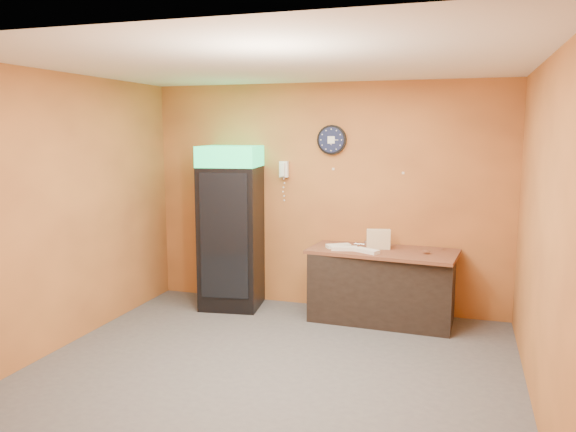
% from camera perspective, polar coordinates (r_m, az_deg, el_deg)
% --- Properties ---
extents(floor, '(4.50, 4.50, 0.00)m').
position_cam_1_polar(floor, '(5.51, -1.43, -15.06)').
color(floor, '#47474C').
rests_on(floor, ground).
extents(back_wall, '(4.50, 0.02, 2.80)m').
position_cam_1_polar(back_wall, '(7.01, 3.80, 1.95)').
color(back_wall, '#CA7839').
rests_on(back_wall, floor).
extents(left_wall, '(0.02, 4.00, 2.80)m').
position_cam_1_polar(left_wall, '(6.21, -21.55, 0.50)').
color(left_wall, '#CA7839').
rests_on(left_wall, floor).
extents(right_wall, '(0.02, 4.00, 2.80)m').
position_cam_1_polar(right_wall, '(4.88, 24.38, -1.73)').
color(right_wall, '#CA7839').
rests_on(right_wall, floor).
extents(ceiling, '(4.50, 4.00, 0.02)m').
position_cam_1_polar(ceiling, '(5.08, -1.56, 15.27)').
color(ceiling, white).
rests_on(ceiling, back_wall).
extents(beverage_cooler, '(0.80, 0.81, 2.03)m').
position_cam_1_polar(beverage_cooler, '(7.06, -5.91, -1.38)').
color(beverage_cooler, black).
rests_on(beverage_cooler, floor).
extents(prep_counter, '(1.65, 0.78, 0.81)m').
position_cam_1_polar(prep_counter, '(6.72, 9.51, -7.11)').
color(prep_counter, black).
rests_on(prep_counter, floor).
extents(wall_clock, '(0.36, 0.06, 0.36)m').
position_cam_1_polar(wall_clock, '(6.92, 4.46, 7.72)').
color(wall_clock, black).
rests_on(wall_clock, back_wall).
extents(wall_phone, '(0.11, 0.10, 0.20)m').
position_cam_1_polar(wall_phone, '(7.07, -0.42, 4.77)').
color(wall_phone, white).
rests_on(wall_phone, back_wall).
extents(butcher_paper, '(1.75, 0.97, 0.04)m').
position_cam_1_polar(butcher_paper, '(6.62, 9.60, -3.56)').
color(butcher_paper, brown).
rests_on(butcher_paper, prep_counter).
extents(sub_roll_stack, '(0.29, 0.15, 0.23)m').
position_cam_1_polar(sub_roll_stack, '(6.63, 9.17, -2.34)').
color(sub_roll_stack, beige).
rests_on(sub_roll_stack, butcher_paper).
extents(wrapped_sandwich_left, '(0.32, 0.18, 0.04)m').
position_cam_1_polar(wrapped_sandwich_left, '(6.52, 5.74, -3.29)').
color(wrapped_sandwich_left, silver).
rests_on(wrapped_sandwich_left, butcher_paper).
extents(wrapped_sandwich_mid, '(0.31, 0.24, 0.04)m').
position_cam_1_polar(wrapped_sandwich_mid, '(6.42, 8.02, -3.52)').
color(wrapped_sandwich_mid, silver).
rests_on(wrapped_sandwich_mid, butcher_paper).
extents(wrapped_sandwich_right, '(0.30, 0.25, 0.04)m').
position_cam_1_polar(wrapped_sandwich_right, '(6.66, 5.14, -3.04)').
color(wrapped_sandwich_right, silver).
rests_on(wrapped_sandwich_right, butcher_paper).
extents(kitchen_tool, '(0.06, 0.06, 0.06)m').
position_cam_1_polar(kitchen_tool, '(6.82, 7.97, -2.73)').
color(kitchen_tool, silver).
rests_on(kitchen_tool, butcher_paper).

